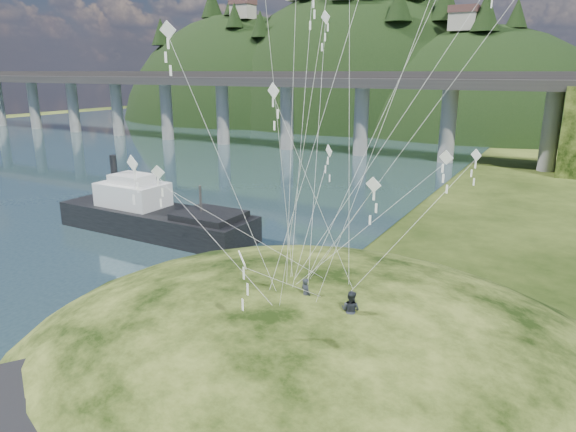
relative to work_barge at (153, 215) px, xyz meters
The scene contains 8 objects.
ground 23.10m from the work_barge, 44.26° to the right, with size 320.00×320.00×0.00m, color black.
grass_hill 28.44m from the work_barge, 29.88° to the right, with size 36.00×32.00×13.00m.
bridge 55.47m from the work_barge, 100.46° to the left, with size 160.00×11.00×15.00m.
far_ridge 109.89m from the work_barge, 104.32° to the left, with size 153.00×70.00×94.50m.
work_barge is the anchor object (origin of this frame).
wooden_dock 17.01m from the work_barge, 37.24° to the right, with size 13.12×4.26×0.93m.
kite_flyers 30.76m from the work_barge, 30.64° to the right, with size 3.28×1.14×1.86m.
kite_swarm 30.95m from the work_barge, 27.04° to the right, with size 20.36×17.94×20.98m.
Camera 1 is at (17.91, -18.90, 15.09)m, focal length 32.00 mm.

